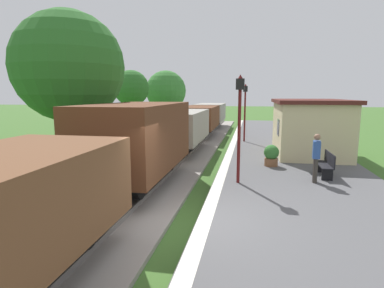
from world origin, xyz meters
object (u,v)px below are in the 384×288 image
freight_train (178,128)px  lamp_post_far (245,102)px  bench_near_hut (326,164)px  lamp_post_near (240,109)px  tree_trackside_far (92,77)px  tree_trackside_mid (69,67)px  person_waiting (316,156)px  potted_planter (271,155)px  tree_field_distant (166,91)px  tree_field_left (131,88)px  station_hut (308,126)px

freight_train → lamp_post_far: lamp_post_far is taller
bench_near_hut → lamp_post_near: (-3.19, -1.44, 2.08)m
lamp_post_far → tree_trackside_far: size_ratio=0.60×
lamp_post_near → tree_trackside_mid: tree_trackside_mid is taller
person_waiting → potted_planter: (-1.35, 2.31, -0.46)m
tree_trackside_mid → tree_field_distant: (-1.89, 22.37, -0.77)m
person_waiting → lamp_post_far: lamp_post_far is taller
person_waiting → tree_trackside_far: (-12.61, 8.22, 3.25)m
person_waiting → lamp_post_near: lamp_post_near is taller
bench_near_hut → lamp_post_near: bearing=-155.7°
tree_trackside_mid → tree_trackside_far: (-2.70, 7.02, -0.00)m
person_waiting → potted_planter: size_ratio=1.87×
lamp_post_near → tree_trackside_far: 13.36m
lamp_post_far → tree_field_left: (-10.36, 6.79, 1.03)m
lamp_post_near → person_waiting: bearing=11.1°
freight_train → tree_field_distant: tree_field_distant is taller
lamp_post_near → tree_field_left: 19.55m
tree_field_left → tree_trackside_far: bearing=-87.2°
freight_train → person_waiting: bearing=-40.6°
tree_field_left → tree_trackside_mid: bearing=-78.3°
lamp_post_near → tree_trackside_mid: 7.65m
person_waiting → tree_field_distant: 26.47m
freight_train → tree_trackside_far: tree_trackside_far is taller
tree_trackside_mid → tree_field_distant: size_ratio=1.14×
station_hut → lamp_post_near: (-3.34, -6.31, 1.15)m
person_waiting → tree_trackside_far: tree_trackside_far is taller
bench_near_hut → lamp_post_far: lamp_post_far is taller
tree_trackside_mid → bench_near_hut: bearing=-1.5°
freight_train → lamp_post_near: (3.46, -5.74, 1.34)m
person_waiting → lamp_post_far: size_ratio=0.46×
tree_trackside_mid → tree_field_left: tree_trackside_mid is taller
person_waiting → lamp_post_far: bearing=-66.5°
bench_near_hut → tree_field_distant: 25.96m
tree_trackside_far → freight_train: bearing=-24.7°
freight_train → lamp_post_near: 6.83m
station_hut → tree_trackside_mid: bearing=-156.6°
person_waiting → tree_field_distant: bearing=-55.9°
station_hut → tree_trackside_far: tree_trackside_far is taller
station_hut → tree_field_distant: (-12.51, 17.77, 2.01)m
station_hut → person_waiting: (-0.70, -5.79, -0.47)m
bench_near_hut → tree_field_distant: size_ratio=0.25×
tree_field_left → tree_field_distant: bearing=81.0°
freight_train → potted_planter: 5.62m
freight_train → bench_near_hut: (6.65, -4.30, -0.74)m
person_waiting → tree_field_left: bearing=-43.5°
tree_field_distant → lamp_post_near: bearing=-69.2°
freight_train → bench_near_hut: bearing=-32.9°
potted_planter → tree_trackside_mid: 9.40m
tree_trackside_mid → station_hut: bearing=23.4°
tree_trackside_far → tree_field_distant: size_ratio=1.04×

